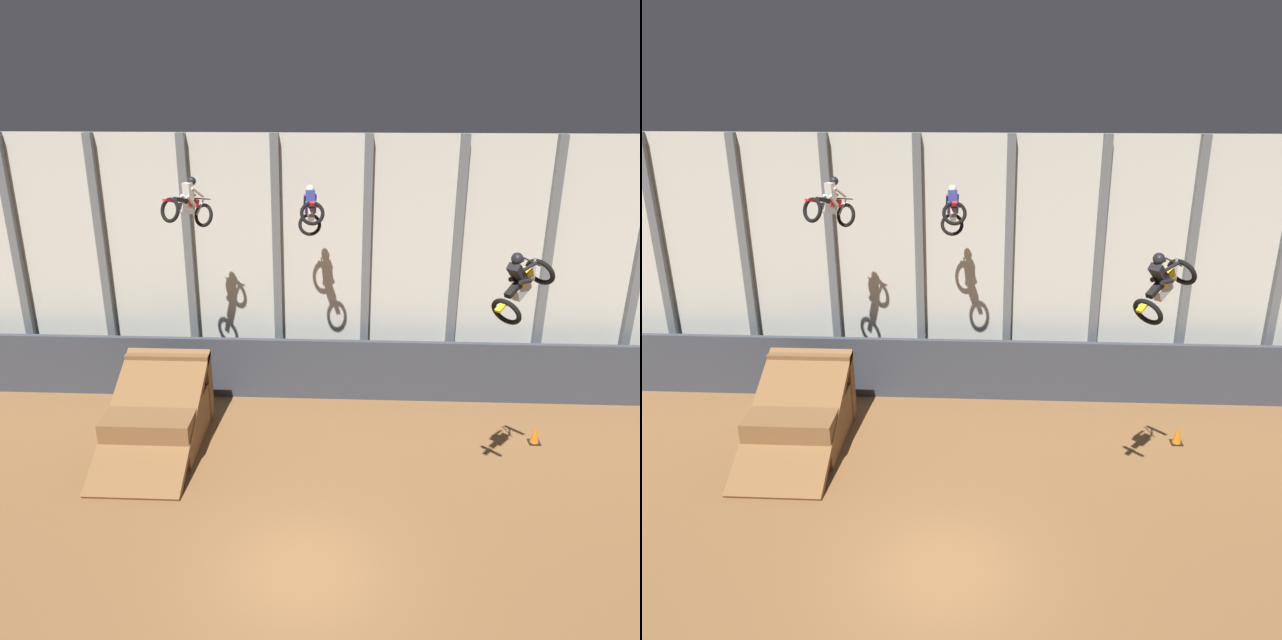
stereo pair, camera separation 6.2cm
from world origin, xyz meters
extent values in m
plane|color=brown|center=(0.00, 0.00, 0.00)|extent=(60.00, 60.00, 0.00)
cube|color=beige|center=(0.00, 9.53, 4.50)|extent=(32.00, 0.12, 9.01)
cube|color=slate|center=(-10.64, 9.33, 4.50)|extent=(0.28, 0.28, 9.01)
cube|color=slate|center=(-7.60, 9.33, 4.50)|extent=(0.28, 0.28, 9.01)
cube|color=slate|center=(-4.56, 9.33, 4.50)|extent=(0.28, 0.28, 9.01)
cube|color=slate|center=(-1.52, 9.33, 4.50)|extent=(0.28, 0.28, 9.01)
cube|color=slate|center=(1.52, 9.33, 4.50)|extent=(0.28, 0.28, 9.01)
cube|color=slate|center=(4.56, 9.33, 4.50)|extent=(0.28, 0.28, 9.01)
cube|color=slate|center=(7.60, 9.33, 4.50)|extent=(0.28, 0.28, 9.01)
cube|color=slate|center=(10.64, 9.33, 4.50)|extent=(0.28, 0.28, 9.01)
cube|color=#383D47|center=(0.00, 8.47, 1.11)|extent=(31.36, 0.20, 2.22)
cube|color=brown|center=(-4.87, 5.47, 0.70)|extent=(2.65, 3.27, 1.40)
cube|color=brown|center=(-4.87, 6.85, 1.17)|extent=(2.70, 0.50, 2.34)
cube|color=brown|center=(-4.87, 4.77, 1.17)|extent=(2.70, 4.76, 2.52)
torus|color=black|center=(-3.55, 7.55, 6.71)|extent=(0.78, 0.63, 0.73)
torus|color=black|center=(-4.24, 6.40, 7.09)|extent=(0.78, 0.63, 0.73)
cube|color=#B7B7BC|center=(-3.90, 6.96, 7.03)|extent=(0.45, 0.59, 0.41)
cube|color=red|center=(-3.79, 7.15, 7.18)|extent=(0.42, 0.52, 0.35)
cube|color=black|center=(-3.99, 6.82, 7.30)|extent=(0.43, 0.57, 0.27)
cube|color=red|center=(-4.25, 6.37, 7.37)|extent=(0.31, 0.38, 0.16)
cylinder|color=#B7B7BC|center=(-3.61, 7.46, 6.99)|extent=(0.24, 0.36, 0.47)
cylinder|color=black|center=(-3.59, 7.48, 7.23)|extent=(0.65, 0.21, 0.04)
cube|color=silver|center=(-3.85, 7.05, 7.52)|extent=(0.34, 0.31, 0.51)
sphere|color=black|center=(-3.75, 7.21, 7.80)|extent=(0.39, 0.41, 0.32)
cylinder|color=silver|center=(-3.96, 7.10, 7.25)|extent=(0.27, 0.36, 0.39)
cylinder|color=silver|center=(-3.75, 6.98, 7.25)|extent=(0.27, 0.36, 0.39)
cylinder|color=silver|center=(-3.87, 7.34, 7.47)|extent=(0.31, 0.44, 0.37)
cylinder|color=silver|center=(-3.59, 7.18, 7.47)|extent=(0.31, 0.44, 0.37)
torus|color=black|center=(-0.32, 8.15, 6.32)|extent=(0.78, 0.50, 0.70)
torus|color=black|center=(-0.17, 6.90, 6.93)|extent=(0.78, 0.50, 0.70)
cube|color=#B7B7BC|center=(-0.24, 7.54, 6.76)|extent=(0.25, 0.61, 0.48)
cube|color=red|center=(-0.27, 7.77, 6.87)|extent=(0.26, 0.52, 0.41)
cube|color=black|center=(-0.23, 7.43, 7.06)|extent=(0.23, 0.57, 0.35)
cube|color=red|center=(-0.17, 6.93, 7.21)|extent=(0.18, 0.36, 0.21)
cylinder|color=#B7B7BC|center=(-0.31, 8.10, 6.62)|extent=(0.11, 0.45, 0.41)
cylinder|color=black|center=(-0.32, 8.16, 6.85)|extent=(0.57, 0.39, 0.04)
cube|color=navy|center=(-0.27, 7.73, 7.22)|extent=(0.31, 0.28, 0.52)
sphere|color=silver|center=(-0.29, 7.95, 7.47)|extent=(0.30, 0.38, 0.35)
cylinder|color=navy|center=(-0.38, 7.65, 6.96)|extent=(0.15, 0.31, 0.42)
cylinder|color=navy|center=(-0.14, 7.68, 6.96)|extent=(0.15, 0.31, 0.42)
cylinder|color=navy|center=(-0.45, 7.93, 7.14)|extent=(0.13, 0.43, 0.43)
cylinder|color=navy|center=(-0.14, 7.97, 7.14)|extent=(0.13, 0.43, 0.43)
torus|color=black|center=(5.28, 2.57, 6.53)|extent=(0.83, 0.83, 0.70)
torus|color=black|center=(4.39, 1.70, 5.87)|extent=(0.83, 0.83, 0.70)
cube|color=#B7B7BC|center=(4.76, 2.06, 6.28)|extent=(0.55, 0.54, 0.49)
cube|color=yellow|center=(4.80, 2.10, 6.53)|extent=(0.50, 0.49, 0.42)
cube|color=black|center=(4.54, 1.85, 6.36)|extent=(0.51, 0.50, 0.37)
cube|color=yellow|center=(4.24, 1.56, 6.05)|extent=(0.35, 0.34, 0.22)
cylinder|color=#B7B7BC|center=(5.08, 2.38, 6.65)|extent=(0.12, 0.12, 0.55)
cylinder|color=black|center=(4.98, 2.27, 6.85)|extent=(0.22, 0.64, 0.04)
cube|color=black|center=(4.58, 1.88, 6.70)|extent=(0.54, 0.54, 0.48)
sphere|color=black|center=(4.53, 1.84, 7.03)|extent=(0.43, 0.43, 0.35)
cylinder|color=black|center=(4.62, 2.09, 6.50)|extent=(0.38, 0.38, 0.16)
cylinder|color=black|center=(4.78, 1.92, 6.50)|extent=(0.38, 0.38, 0.16)
cylinder|color=black|center=(4.61, 2.14, 6.84)|extent=(0.43, 0.42, 0.15)
cylinder|color=black|center=(4.83, 1.91, 6.84)|extent=(0.43, 0.42, 0.15)
cube|color=black|center=(6.82, 5.82, 0.01)|extent=(0.36, 0.36, 0.03)
cone|color=orange|center=(6.82, 5.82, 0.31)|extent=(0.28, 0.28, 0.55)
camera|label=1|loc=(0.91, -11.25, 10.63)|focal=35.00mm
camera|label=2|loc=(0.97, -11.25, 10.63)|focal=35.00mm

